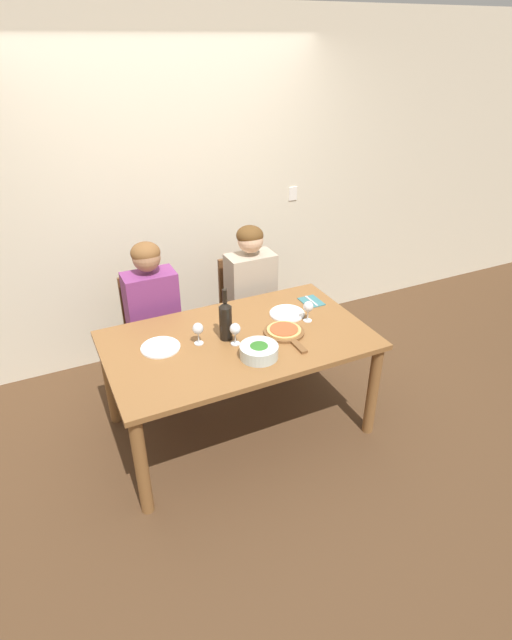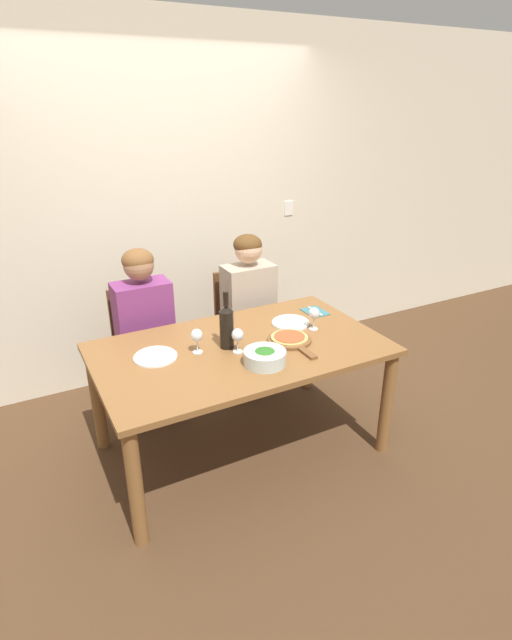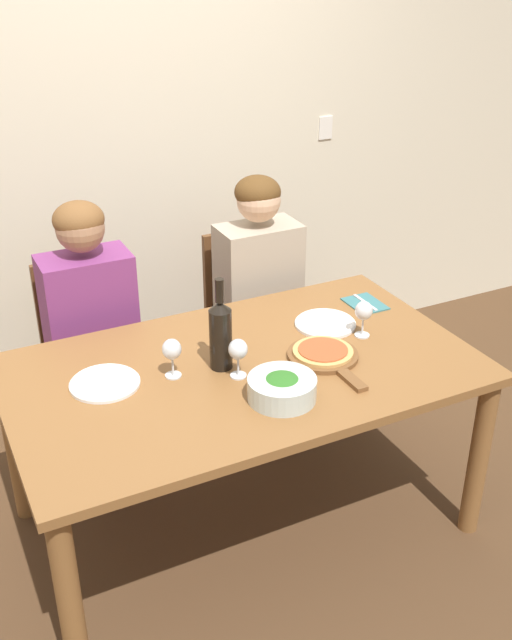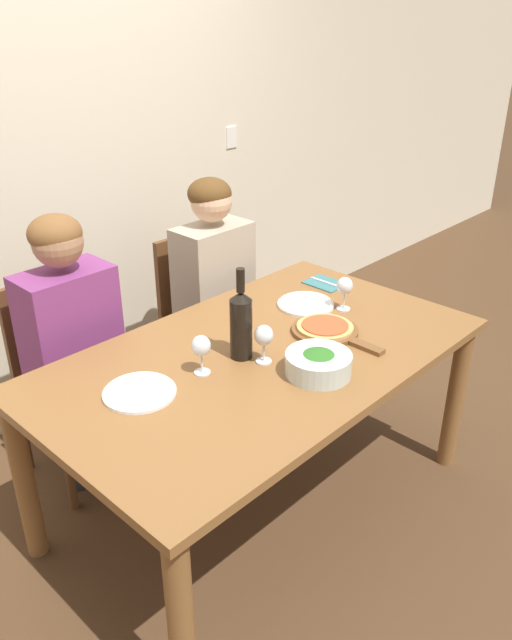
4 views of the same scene
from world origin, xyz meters
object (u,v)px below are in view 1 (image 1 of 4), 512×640
(dinner_plate_left, at_px, (160,347))
(chair_right, at_px, (246,307))
(person_woman, at_px, (152,306))
(pizza_on_board, at_px, (285,332))
(wine_glass_left, at_px, (198,330))
(wine_glass_centre, at_px, (235,330))
(dinner_plate_right, at_px, (287,313))
(wine_bottle, at_px, (226,320))
(chair_left, at_px, (152,328))
(wine_glass_right, at_px, (308,308))
(fork_on_napkin, at_px, (311,301))
(person_man, at_px, (252,285))
(broccoli_bowl, at_px, (259,351))

(dinner_plate_left, bearing_deg, chair_right, 37.83)
(person_woman, xyz_separation_m, pizza_on_board, (0.68, -0.79, 0.03))
(person_woman, height_order, wine_glass_left, person_woman)
(wine_glass_left, height_order, wine_glass_centre, same)
(dinner_plate_left, relative_size, dinner_plate_right, 1.00)
(person_woman, distance_m, dinner_plate_right, 1.00)
(chair_right, bearing_deg, wine_glass_left, -131.65)
(wine_glass_left, bearing_deg, dinner_plate_left, 167.71)
(wine_bottle, distance_m, pizza_on_board, 0.41)
(chair_left, xyz_separation_m, wine_glass_right, (0.91, -0.82, 0.36))
(dinner_plate_left, bearing_deg, fork_on_napkin, 6.37)
(wine_glass_right, bearing_deg, chair_left, 138.02)
(person_woman, relative_size, pizza_on_board, 2.97)
(pizza_on_board, distance_m, wine_glass_right, 0.26)
(chair_right, distance_m, wine_glass_centre, 1.06)
(wine_glass_centre, bearing_deg, chair_left, 111.13)
(person_man, bearing_deg, wine_bottle, -126.52)
(chair_right, bearing_deg, wine_glass_right, -83.07)
(person_woman, relative_size, dinner_plate_right, 4.86)
(broccoli_bowl, xyz_separation_m, dinner_plate_right, (0.42, 0.40, -0.03))
(dinner_plate_right, relative_size, pizza_on_board, 0.61)
(dinner_plate_right, bearing_deg, wine_glass_right, -60.01)
(person_man, relative_size, dinner_plate_left, 4.86)
(wine_glass_right, relative_size, fork_on_napkin, 0.84)
(person_man, height_order, broccoli_bowl, person_man)
(person_man, bearing_deg, dinner_plate_right, -88.43)
(chair_right, height_order, dinner_plate_left, chair_right)
(person_woman, distance_m, person_man, 0.81)
(wine_glass_left, bearing_deg, pizza_on_board, -13.41)
(wine_bottle, bearing_deg, fork_on_napkin, 14.68)
(person_man, relative_size, fork_on_napkin, 6.77)
(chair_left, bearing_deg, wine_glass_centre, -68.87)
(fork_on_napkin, bearing_deg, chair_right, 114.84)
(pizza_on_board, bearing_deg, dinner_plate_right, 57.89)
(dinner_plate_right, distance_m, fork_on_napkin, 0.27)
(wine_glass_left, height_order, wine_glass_right, same)
(chair_right, xyz_separation_m, person_woman, (-0.81, -0.11, 0.25))
(dinner_plate_left, xyz_separation_m, fork_on_napkin, (1.19, 0.13, -0.01))
(chair_left, distance_m, pizza_on_board, 1.16)
(wine_glass_right, bearing_deg, chair_right, 96.93)
(person_man, distance_m, broccoli_bowl, 1.04)
(person_man, distance_m, dinner_plate_left, 1.11)
(chair_right, height_order, wine_glass_centre, same)
(wine_glass_right, xyz_separation_m, fork_on_napkin, (0.17, 0.24, -0.10))
(wine_bottle, bearing_deg, dinner_plate_left, 170.75)
(chair_left, relative_size, wine_glass_centre, 5.93)
(chair_left, height_order, fork_on_napkin, chair_left)
(chair_right, xyz_separation_m, pizza_on_board, (-0.13, -0.90, 0.27))
(chair_left, bearing_deg, chair_right, 0.00)
(person_man, height_order, dinner_plate_right, person_man)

